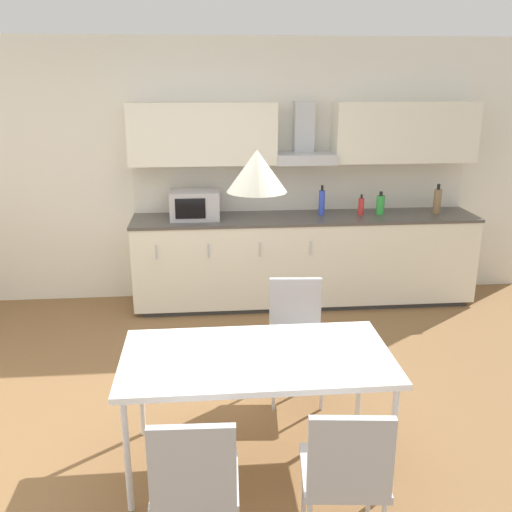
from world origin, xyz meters
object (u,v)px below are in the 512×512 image
(microwave, at_px, (195,205))
(dining_table, at_px, (257,362))
(chair_near_left, at_px, (195,478))
(pendant_lamp, at_px, (257,171))
(bottle_brown, at_px, (437,201))
(chair_far_right, at_px, (296,327))
(bottle_green, at_px, (380,205))
(bottle_red, at_px, (361,206))
(bottle_blue, at_px, (322,202))
(chair_near_right, at_px, (346,469))

(microwave, height_order, dining_table, microwave)
(chair_near_left, bearing_deg, pendant_lamp, 65.70)
(bottle_brown, distance_m, chair_far_right, 2.54)
(bottle_green, xyz_separation_m, bottle_red, (-0.20, -0.01, -0.01))
(bottle_blue, distance_m, dining_table, 2.79)
(bottle_brown, xyz_separation_m, pendant_lamp, (-2.09, -2.57, 0.74))
(bottle_brown, relative_size, chair_far_right, 0.35)
(microwave, bearing_deg, pendant_lamp, -81.64)
(bottle_red, bearing_deg, bottle_blue, 175.69)
(dining_table, xyz_separation_m, chair_far_right, (0.36, 0.79, -0.15))
(bottle_green, xyz_separation_m, bottle_brown, (0.59, -0.02, 0.03))
(chair_far_right, relative_size, chair_near_left, 1.00)
(chair_near_right, bearing_deg, chair_near_left, -179.97)
(bottle_brown, relative_size, bottle_blue, 1.00)
(bottle_green, bearing_deg, bottle_blue, 177.86)
(chair_near_right, bearing_deg, bottle_red, 74.12)
(bottle_red, xyz_separation_m, bottle_blue, (-0.40, 0.03, 0.04))
(bottle_blue, xyz_separation_m, chair_near_left, (-1.26, -3.40, -0.52))
(microwave, xyz_separation_m, bottle_brown, (2.47, 0.00, -0.01))
(chair_near_right, relative_size, pendant_lamp, 2.72)
(chair_near_left, relative_size, pendant_lamp, 2.72)
(bottle_brown, bearing_deg, bottle_green, 177.98)
(bottle_green, xyz_separation_m, dining_table, (-1.50, -2.59, -0.34))
(bottle_brown, bearing_deg, pendant_lamp, -129.19)
(microwave, xyz_separation_m, bottle_red, (1.68, 0.02, -0.05))
(microwave, distance_m, bottle_red, 1.68)
(microwave, distance_m, chair_near_left, 3.40)
(bottle_brown, xyz_separation_m, dining_table, (-2.09, -2.57, -0.37))
(microwave, height_order, bottle_green, microwave)
(dining_table, distance_m, chair_far_right, 0.88)
(bottle_blue, bearing_deg, chair_near_right, -99.32)
(bottle_red, distance_m, chair_near_left, 3.79)
(dining_table, bearing_deg, chair_near_left, -114.30)
(pendant_lamp, bearing_deg, chair_far_right, 65.51)
(chair_near_left, distance_m, pendant_lamp, 1.53)
(microwave, relative_size, bottle_blue, 1.58)
(bottle_green, height_order, chair_near_left, bottle_green)
(dining_table, bearing_deg, chair_near_right, -66.41)
(bottle_red, bearing_deg, bottle_green, 2.20)
(dining_table, xyz_separation_m, chair_near_right, (0.34, -0.79, -0.15))
(bottle_brown, height_order, chair_near_left, bottle_brown)
(bottle_green, relative_size, chair_far_right, 0.27)
(bottle_red, xyz_separation_m, pendant_lamp, (-1.30, -2.58, 0.79))
(bottle_blue, bearing_deg, bottle_brown, -2.08)
(microwave, bearing_deg, bottle_green, 0.73)
(bottle_green, bearing_deg, bottle_brown, -2.02)
(pendant_lamp, bearing_deg, bottle_red, 63.22)
(chair_far_right, bearing_deg, chair_near_right, -90.54)
(microwave, height_order, chair_near_left, microwave)
(bottle_red, bearing_deg, dining_table, -116.78)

